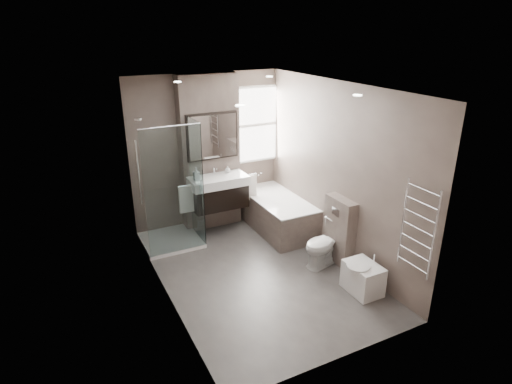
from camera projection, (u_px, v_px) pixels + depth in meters
room at (258, 187)px, 5.64m from camera, size 2.70×3.90×2.70m
vanity_pier at (210, 153)px, 7.12m from camera, size 1.00×0.25×2.60m
vanity at (219, 192)px, 7.03m from camera, size 0.95×0.47×0.66m
mirror_cabinet at (212, 136)px, 6.86m from camera, size 0.86×0.08×0.76m
towel_left at (186, 199)px, 6.79m from camera, size 0.24×0.06×0.44m
towel_right at (250, 188)px, 7.26m from camera, size 0.24×0.06×0.44m
shower_enclosure at (177, 216)px, 6.74m from camera, size 0.90×0.90×2.00m
bathtub at (277, 212)px, 7.31m from camera, size 0.75×1.60×0.57m
window at (255, 125)px, 7.44m from camera, size 0.98×0.06×1.33m
toilet at (325, 243)px, 6.20m from camera, size 0.74×0.52×0.68m
cistern_box at (339, 231)px, 6.24m from camera, size 0.19×0.55×1.00m
bidet at (363, 277)px, 5.60m from camera, size 0.43×0.50×0.52m
towel_radiator at (418, 229)px, 4.91m from camera, size 0.03×0.49×1.10m
soap_bottle_a at (197, 174)px, 6.75m from camera, size 0.09×0.09×0.21m
soap_bottle_b at (228, 169)px, 7.11m from camera, size 0.09×0.09×0.12m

